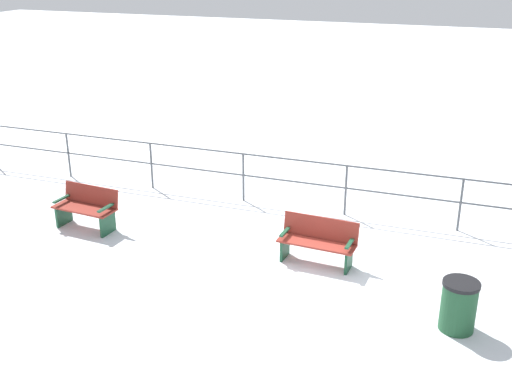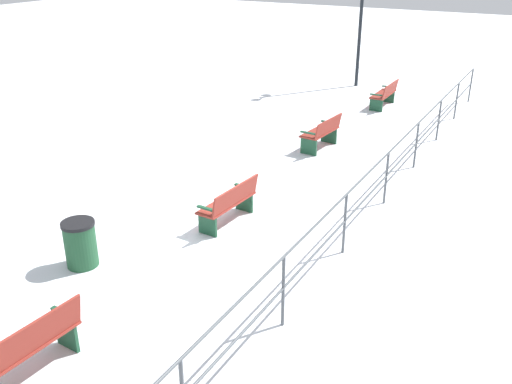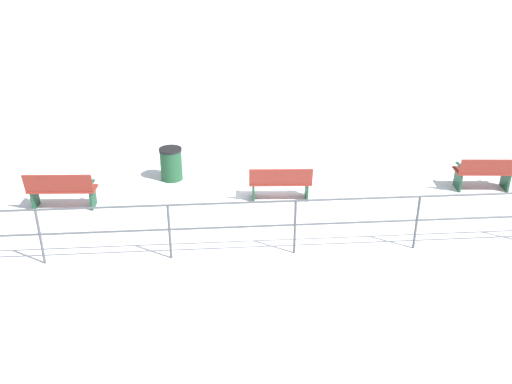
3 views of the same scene
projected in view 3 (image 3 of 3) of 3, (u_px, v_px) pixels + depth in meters
name	position (u px, v px, depth m)	size (l,w,h in m)	color
ground_plane	(279.00, 197.00, 13.55)	(80.00, 80.00, 0.00)	white
bench_second	(484.00, 173.00, 13.71)	(0.68, 1.40, 0.88)	maroon
bench_third	(280.00, 182.00, 13.22)	(0.59, 1.48, 0.86)	maroon
bench_fourth	(61.00, 189.00, 12.79)	(0.60, 1.54, 0.92)	maroon
waterfront_railing	(295.00, 217.00, 10.92)	(0.05, 24.13, 1.17)	#4C5156
trash_bin	(171.00, 164.00, 14.30)	(0.57, 0.57, 0.83)	#1E4C2D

